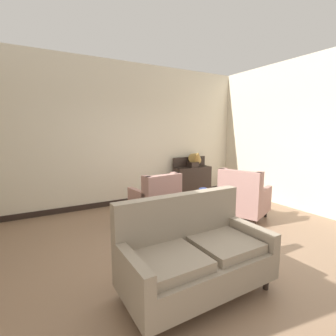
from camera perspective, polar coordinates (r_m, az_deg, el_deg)
The scene contains 11 objects.
ground at distance 3.90m, azimuth 6.25°, elevation -18.33°, with size 8.97×8.97×0.00m, color #896B51.
wall_back at distance 6.02m, azimuth -9.75°, elevation 7.57°, with size 6.57×0.08×3.35m, color beige.
wall_right at distance 6.41m, azimuth 25.69°, elevation 6.91°, with size 0.08×4.00×3.35m, color beige.
baseboard_back at distance 6.21m, azimuth -9.20°, elevation -7.48°, with size 6.41×0.03×0.12m, color black.
coffee_table at distance 3.98m, azimuth 7.88°, elevation -11.21°, with size 0.85×0.85×0.52m.
porcelain_vase at distance 3.86m, azimuth 8.12°, elevation -7.72°, with size 0.16×0.16×0.38m.
settee at distance 2.87m, azimuth 6.08°, elevation -19.28°, with size 1.64×0.83×1.04m.
armchair_near_window at distance 4.86m, azimuth -2.71°, elevation -7.48°, with size 0.84×0.89×0.96m.
armchair_far_left at distance 5.18m, azimuth 16.97°, elevation -6.69°, with size 1.09×1.07×1.03m.
sideboard at distance 6.71m, azimuth 5.61°, elevation -2.61°, with size 1.03×0.35×1.06m.
gramophone at distance 6.57m, azimuth 6.51°, elevation 2.45°, with size 0.47×0.55×0.54m.
Camera 1 is at (-2.06, -2.81, 1.76)m, focal length 26.39 mm.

